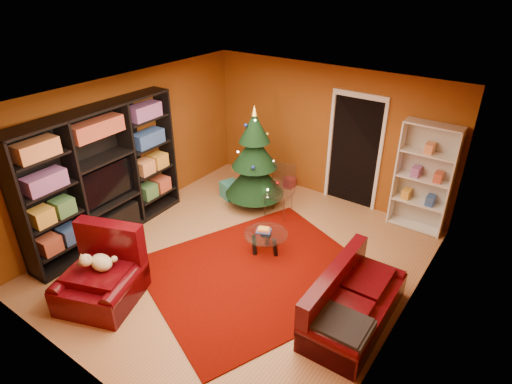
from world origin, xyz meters
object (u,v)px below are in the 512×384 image
Objects in this scene: christmas_tree at (254,159)px; acrylic_chair at (279,194)px; gift_box_green at (264,184)px; gift_box_red at (290,182)px; dog at (101,263)px; gift_box_teal at (231,190)px; media_unit at (103,176)px; armchair at (99,276)px; sofa at (356,299)px; rug at (258,273)px; white_bookshelf at (423,179)px; coffee_table at (266,242)px.

acrylic_chair is (0.61, -0.08, -0.53)m from christmas_tree.
gift_box_green is 0.55m from gift_box_red.
dog is at bearing -93.83° from gift_box_red.
dog is at bearing -82.42° from gift_box_teal.
armchair is at bearing -45.45° from media_unit.
media_unit is 2.58m from gift_box_teal.
sofa is at bearing -45.85° from gift_box_red.
gift_box_green is at bearing 107.55° from christmas_tree.
christmas_tree reaches higher than armchair.
acrylic_chair is at bearing 112.71° from rug.
gift_box_teal is 0.76m from gift_box_green.
white_bookshelf is 2.21× the size of acrylic_chair.
acrylic_chair reaches higher than rug.
rug is 2.76m from gift_box_green.
christmas_tree is 3.44m from sofa.
media_unit is 2.73× the size of armchair.
armchair is 2.70× the size of dog.
dog is at bearing 116.96° from sofa.
acrylic_chair is at bearing -153.76° from white_bookshelf.
media_unit is at bearing -115.53° from gift_box_red.
rug is 2.28m from dog.
white_bookshelf reaches higher than gift_box_red.
rug is 1.56× the size of christmas_tree.
gift_box_red is 2.38m from coffee_table.
gift_box_teal is 1.99m from coffee_table.
coffee_table is 0.80× the size of acrylic_chair.
coffee_table is (1.27, -1.80, 0.05)m from gift_box_green.
media_unit is 10.97× the size of gift_box_green.
gift_box_red is 1.24m from acrylic_chair.
gift_box_teal is 0.31× the size of armchair.
sofa is (2.89, -1.77, -0.59)m from christmas_tree.
christmas_tree is 3.40m from dog.
gift_box_red is 4.45m from dog.
gift_box_green is 2.20m from coffee_table.
sofa is (3.04, 1.68, -0.04)m from armchair.
sofa is 2.84m from acrylic_chair.
christmas_tree is 1.87× the size of armchair.
gift_box_red is at bearing 112.20° from coffee_table.
gift_box_teal is 1.62× the size of gift_box_red.
coffee_table is (-1.81, 0.59, -0.20)m from sofa.
christmas_tree is 6.07× the size of gift_box_teal.
dog is (-0.12, -3.38, -0.35)m from christmas_tree.
acrylic_chair is at bearing 52.26° from sofa.
white_bookshelf reaches higher than gift_box_teal.
rug is at bearing 30.05° from armchair.
acrylic_chair is at bearing -1.86° from gift_box_teal.
white_bookshelf is at bearing 35.83° from armchair.
rug is 3.49× the size of acrylic_chair.
rug is 2.30m from armchair.
media_unit is 1.48× the size of white_bookshelf.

